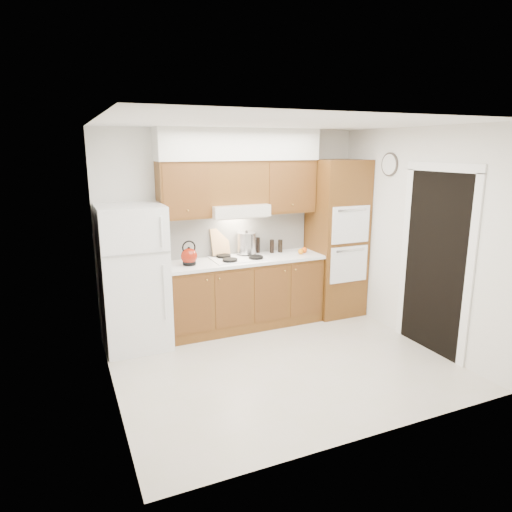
{
  "coord_description": "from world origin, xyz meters",
  "views": [
    {
      "loc": [
        -2.15,
        -4.21,
        2.36
      ],
      "look_at": [
        -0.12,
        0.45,
        1.15
      ],
      "focal_mm": 32.0,
      "sensor_mm": 36.0,
      "label": 1
    }
  ],
  "objects": [
    {
      "name": "wall_back",
      "position": [
        0.0,
        1.5,
        1.3
      ],
      "size": [
        3.6,
        0.02,
        2.6
      ],
      "primitive_type": "cube",
      "color": "silver",
      "rests_on": "floor"
    },
    {
      "name": "stock_pot",
      "position": [
        0.13,
        1.36,
        1.11
      ],
      "size": [
        0.28,
        0.28,
        0.27
      ],
      "primitive_type": "cylinder",
      "rotation": [
        0.0,
        0.0,
        0.08
      ],
      "color": "#B3B3B7",
      "rests_on": "cooktop"
    },
    {
      "name": "wall_right",
      "position": [
        1.8,
        0.0,
        1.3
      ],
      "size": [
        0.02,
        3.0,
        2.6
      ],
      "primitive_type": "cube",
      "color": "silver",
      "rests_on": "floor"
    },
    {
      "name": "condiment_b",
      "position": [
        0.51,
        1.35,
        1.03
      ],
      "size": [
        0.07,
        0.07,
        0.19
      ],
      "primitive_type": "cylinder",
      "rotation": [
        0.0,
        0.0,
        0.3
      ],
      "color": "black",
      "rests_on": "countertop"
    },
    {
      "name": "cooktop",
      "position": [
        -0.02,
        1.21,
        0.95
      ],
      "size": [
        0.74,
        0.5,
        0.01
      ],
      "primitive_type": "cube",
      "color": "white",
      "rests_on": "countertop"
    },
    {
      "name": "upper_cab_left",
      "position": [
        -0.71,
        1.33,
        1.85
      ],
      "size": [
        0.63,
        0.33,
        0.7
      ],
      "primitive_type": "cube",
      "color": "brown",
      "rests_on": "wall_back"
    },
    {
      "name": "condiment_c",
      "position": [
        0.63,
        1.34,
        1.03
      ],
      "size": [
        0.06,
        0.06,
        0.18
      ],
      "primitive_type": "cylinder",
      "rotation": [
        0.0,
        0.0,
        -0.05
      ],
      "color": "black",
      "rests_on": "countertop"
    },
    {
      "name": "doorway",
      "position": [
        1.79,
        -0.35,
        1.05
      ],
      "size": [
        0.02,
        0.9,
        2.1
      ],
      "primitive_type": "cube",
      "color": "black",
      "rests_on": "floor"
    },
    {
      "name": "orange_near",
      "position": [
        0.92,
        1.17,
        0.98
      ],
      "size": [
        0.09,
        0.09,
        0.08
      ],
      "primitive_type": "sphere",
      "rotation": [
        0.0,
        0.0,
        -0.09
      ],
      "color": "orange",
      "rests_on": "countertop"
    },
    {
      "name": "kettle",
      "position": [
        -0.72,
        1.14,
        1.05
      ],
      "size": [
        0.25,
        0.25,
        0.2
      ],
      "primitive_type": "sphere",
      "rotation": [
        0.0,
        0.0,
        0.22
      ],
      "color": "maroon",
      "rests_on": "countertop"
    },
    {
      "name": "countertop",
      "position": [
        0.03,
        1.19,
        0.92
      ],
      "size": [
        2.13,
        0.62,
        0.04
      ],
      "primitive_type": "cube",
      "color": "white",
      "rests_on": "base_cabinets"
    },
    {
      "name": "backsplash",
      "position": [
        0.02,
        1.49,
        1.22
      ],
      "size": [
        2.11,
        0.03,
        0.56
      ],
      "primitive_type": "cube",
      "color": "white",
      "rests_on": "countertop"
    },
    {
      "name": "floor",
      "position": [
        0.0,
        0.0,
        0.0
      ],
      "size": [
        3.6,
        3.6,
        0.0
      ],
      "primitive_type": "plane",
      "color": "#BCB2A4",
      "rests_on": "ground"
    },
    {
      "name": "upper_cab_right",
      "position": [
        0.72,
        1.33,
        1.85
      ],
      "size": [
        0.73,
        0.33,
        0.7
      ],
      "primitive_type": "cube",
      "color": "brown",
      "rests_on": "wall_back"
    },
    {
      "name": "cutting_board",
      "position": [
        -0.21,
        1.45,
        1.14
      ],
      "size": [
        0.28,
        0.15,
        0.35
      ],
      "primitive_type": "cube",
      "rotation": [
        -0.21,
        0.0,
        0.22
      ],
      "color": "tan",
      "rests_on": "countertop"
    },
    {
      "name": "wall_clock",
      "position": [
        1.79,
        0.55,
        2.15
      ],
      "size": [
        0.02,
        0.3,
        0.3
      ],
      "primitive_type": "cylinder",
      "rotation": [
        0.0,
        1.57,
        0.0
      ],
      "color": "#3F3833",
      "rests_on": "wall_right"
    },
    {
      "name": "range_hood",
      "position": [
        -0.02,
        1.27,
        1.57
      ],
      "size": [
        0.75,
        0.45,
        0.15
      ],
      "primitive_type": "cube",
      "color": "silver",
      "rests_on": "wall_back"
    },
    {
      "name": "wall_left",
      "position": [
        -1.8,
        0.0,
        1.3
      ],
      "size": [
        0.02,
        3.0,
        2.6
      ],
      "primitive_type": "cube",
      "color": "silver",
      "rests_on": "floor"
    },
    {
      "name": "base_cabinets",
      "position": [
        0.02,
        1.2,
        0.45
      ],
      "size": [
        2.11,
        0.6,
        0.9
      ],
      "primitive_type": "cube",
      "color": "brown",
      "rests_on": "floor"
    },
    {
      "name": "ceiling",
      "position": [
        0.0,
        0.0,
        2.6
      ],
      "size": [
        3.6,
        3.6,
        0.0
      ],
      "primitive_type": "plane",
      "color": "white",
      "rests_on": "wall_back"
    },
    {
      "name": "upper_cab_over_hood",
      "position": [
        -0.02,
        1.33,
        1.92
      ],
      "size": [
        0.75,
        0.33,
        0.55
      ],
      "primitive_type": "cube",
      "color": "brown",
      "rests_on": "range_hood"
    },
    {
      "name": "oven_cabinet",
      "position": [
        1.44,
        1.18,
        1.1
      ],
      "size": [
        0.7,
        0.65,
        2.2
      ],
      "primitive_type": "cube",
      "color": "brown",
      "rests_on": "floor"
    },
    {
      "name": "fridge",
      "position": [
        -1.41,
        1.14,
        0.86
      ],
      "size": [
        0.75,
        0.72,
        1.72
      ],
      "primitive_type": "cube",
      "color": "white",
      "rests_on": "floor"
    },
    {
      "name": "condiment_a",
      "position": [
        0.32,
        1.4,
        1.05
      ],
      "size": [
        0.07,
        0.07,
        0.22
      ],
      "primitive_type": "cylinder",
      "rotation": [
        0.0,
        0.0,
        -0.2
      ],
      "color": "black",
      "rests_on": "countertop"
    },
    {
      "name": "soffit",
      "position": [
        0.03,
        1.32,
        2.4
      ],
      "size": [
        2.13,
        0.36,
        0.4
      ],
      "primitive_type": "cube",
      "color": "silver",
      "rests_on": "wall_back"
    },
    {
      "name": "orange_far",
      "position": [
        0.83,
        1.11,
        0.98
      ],
      "size": [
        0.09,
        0.09,
        0.08
      ],
      "primitive_type": "sphere",
      "rotation": [
        0.0,
        0.0,
        -0.21
      ],
      "color": "orange",
      "rests_on": "countertop"
    }
  ]
}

